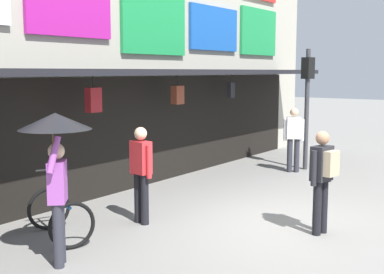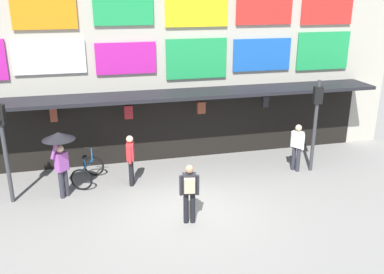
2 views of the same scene
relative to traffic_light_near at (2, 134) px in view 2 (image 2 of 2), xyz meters
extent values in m
plane|color=gray|center=(4.98, -1.73, -2.14)|extent=(80.00, 80.00, 0.00)
cube|color=#B2AD9E|center=(4.98, 2.87, 1.86)|extent=(18.00, 1.20, 8.00)
cube|color=black|center=(4.98, 1.57, 0.46)|extent=(15.30, 1.40, 0.12)
cube|color=orange|center=(1.29, 2.22, 3.17)|extent=(1.98, 0.08, 1.03)
cube|color=green|center=(3.75, 2.22, 3.32)|extent=(1.95, 0.08, 1.17)
cube|color=yellow|center=(6.21, 2.22, 3.29)|extent=(2.18, 0.08, 1.30)
cube|color=red|center=(8.67, 2.22, 3.31)|extent=(2.09, 0.08, 1.28)
cube|color=red|center=(11.13, 2.22, 3.19)|extent=(2.04, 0.08, 1.10)
cube|color=white|center=(1.29, 2.22, 1.77)|extent=(2.29, 0.08, 1.07)
cube|color=#B71E93|center=(3.75, 2.22, 1.66)|extent=(2.03, 0.08, 1.05)
cube|color=green|center=(6.21, 2.22, 1.55)|extent=(2.18, 0.08, 1.39)
cube|color=blue|center=(8.67, 2.22, 1.61)|extent=(2.20, 0.08, 1.15)
cube|color=green|center=(11.13, 2.22, 1.67)|extent=(2.11, 0.08, 1.40)
cylinder|color=black|center=(1.25, 1.91, 0.30)|extent=(0.02, 0.02, 0.20)
cube|color=brown|center=(1.25, 1.91, -0.05)|extent=(0.23, 0.14, 0.49)
cylinder|color=black|center=(3.68, 1.59, 0.29)|extent=(0.02, 0.02, 0.22)
cube|color=maroon|center=(3.68, 1.59, -0.05)|extent=(0.28, 0.17, 0.46)
cylinder|color=black|center=(6.22, 1.58, 0.28)|extent=(0.02, 0.02, 0.24)
cube|color=brown|center=(6.22, 1.58, -0.05)|extent=(0.28, 0.17, 0.41)
cylinder|color=black|center=(8.68, 1.69, 0.29)|extent=(0.02, 0.02, 0.22)
cube|color=#232328|center=(8.68, 1.69, -0.02)|extent=(0.21, 0.13, 0.40)
cube|color=black|center=(4.98, 2.25, -0.89)|extent=(15.30, 0.04, 2.50)
cylinder|color=#38383D|center=(0.00, 0.01, -0.54)|extent=(0.12, 0.12, 3.20)
cylinder|color=#38383D|center=(9.79, 0.01, -0.54)|extent=(0.12, 0.12, 3.20)
cube|color=black|center=(9.79, 0.01, 0.56)|extent=(0.32, 0.29, 0.56)
sphere|color=black|center=(9.81, 0.14, 0.69)|extent=(0.15, 0.15, 0.15)
sphere|color=#19DB3D|center=(9.81, 0.14, 0.43)|extent=(0.15, 0.15, 0.15)
torus|color=black|center=(2.40, 1.33, -1.78)|extent=(0.69, 0.31, 0.72)
torus|color=black|center=(2.01, 0.31, -1.78)|extent=(0.69, 0.31, 0.72)
cylinder|color=#1E66A8|center=(2.21, 0.82, -1.53)|extent=(0.40, 0.94, 0.05)
cylinder|color=#1E66A8|center=(2.15, 0.67, -1.36)|extent=(0.04, 0.04, 0.35)
cube|color=black|center=(2.15, 0.67, -1.17)|extent=(0.16, 0.22, 0.06)
cylinder|color=#1E66A8|center=(2.37, 1.26, -1.36)|extent=(0.04, 0.04, 0.50)
cylinder|color=black|center=(2.37, 1.26, -1.11)|extent=(0.42, 0.19, 0.04)
cylinder|color=black|center=(4.76, -2.36, -1.70)|extent=(0.14, 0.14, 0.88)
cylinder|color=black|center=(4.94, -2.40, -1.70)|extent=(0.14, 0.14, 0.88)
cube|color=#232328|center=(4.85, -2.38, -0.98)|extent=(0.39, 0.28, 0.56)
sphere|color=#A87A5B|center=(4.85, -2.38, -0.57)|extent=(0.22, 0.22, 0.22)
cylinder|color=#232328|center=(4.64, -2.34, -1.03)|extent=(0.09, 0.09, 0.56)
cylinder|color=#232328|center=(5.07, -2.42, -1.03)|extent=(0.09, 0.09, 0.56)
cube|color=tan|center=(4.82, -2.54, -0.96)|extent=(0.30, 0.21, 0.40)
cylinder|color=#2D2D38|center=(1.57, 0.03, -1.70)|extent=(0.14, 0.14, 0.88)
cylinder|color=#2D2D38|center=(1.43, -0.10, -1.70)|extent=(0.14, 0.14, 0.88)
cube|color=#9E4CA8|center=(1.50, -0.03, -0.98)|extent=(0.41, 0.41, 0.56)
sphere|color=beige|center=(1.50, -0.03, -0.57)|extent=(0.22, 0.22, 0.22)
cylinder|color=#9E4CA8|center=(1.66, 0.11, -1.03)|extent=(0.09, 0.09, 0.56)
cylinder|color=#9E4CA8|center=(1.34, -0.18, -0.58)|extent=(0.23, 0.09, 0.48)
cylinder|color=#4C3823|center=(1.34, -0.18, -0.47)|extent=(0.02, 0.02, 0.55)
cone|color=black|center=(1.50, -0.03, -0.17)|extent=(0.96, 0.96, 0.22)
cylinder|color=#2D2D38|center=(9.20, 0.20, -1.70)|extent=(0.14, 0.14, 0.88)
cylinder|color=#2D2D38|center=(9.29, 0.04, -1.70)|extent=(0.14, 0.14, 0.88)
cube|color=white|center=(9.25, 0.12, -0.98)|extent=(0.37, 0.42, 0.56)
sphere|color=beige|center=(9.25, 0.12, -0.57)|extent=(0.22, 0.22, 0.22)
cylinder|color=white|center=(9.14, 0.31, -1.03)|extent=(0.09, 0.09, 0.56)
cylinder|color=white|center=(9.36, -0.07, -1.03)|extent=(0.09, 0.09, 0.56)
cylinder|color=black|center=(3.56, 0.24, -1.70)|extent=(0.14, 0.14, 0.88)
cylinder|color=black|center=(3.59, 0.42, -1.70)|extent=(0.14, 0.14, 0.88)
cube|color=red|center=(3.57, 0.33, -0.98)|extent=(0.28, 0.39, 0.56)
sphere|color=beige|center=(3.57, 0.33, -0.57)|extent=(0.22, 0.22, 0.22)
cylinder|color=red|center=(3.53, 0.12, -1.03)|extent=(0.09, 0.09, 0.56)
cylinder|color=red|center=(3.61, 0.55, -1.03)|extent=(0.09, 0.09, 0.56)
camera|label=1|loc=(-2.73, -5.34, 0.48)|focal=46.91mm
camera|label=2|loc=(2.58, -12.02, 3.80)|focal=38.92mm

